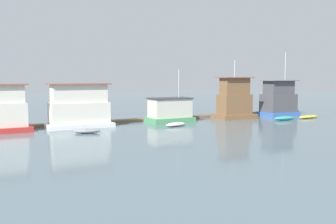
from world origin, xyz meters
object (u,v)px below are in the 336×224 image
houseboat_green (170,111)px  dinghy_teal (284,118)px  houseboat_brown (235,101)px  houseboat_blue (278,100)px  dinghy_grey (87,131)px  houseboat_white (79,108)px  dinghy_white (176,124)px  dinghy_yellow (308,117)px

houseboat_green → dinghy_teal: (14.47, -4.97, -1.19)m
houseboat_brown → houseboat_blue: 8.49m
houseboat_blue → dinghy_grey: bearing=-171.8°
houseboat_white → dinghy_white: bearing=-23.0°
houseboat_brown → dinghy_white: houseboat_brown is taller
dinghy_grey → houseboat_green: bearing=20.1°
dinghy_grey → dinghy_teal: bearing=-1.5°
houseboat_green → dinghy_yellow: size_ratio=1.62×
dinghy_grey → dinghy_yellow: (30.96, -0.44, -0.04)m
houseboat_blue → dinghy_teal: bearing=-126.7°
dinghy_white → dinghy_yellow: size_ratio=0.76×
dinghy_grey → dinghy_teal: dinghy_teal is taller
houseboat_white → dinghy_yellow: bearing=-9.7°
dinghy_grey → houseboat_white: bearing=84.1°
dinghy_white → dinghy_teal: (15.71, -1.20, 0.05)m
houseboat_white → dinghy_grey: bearing=-95.9°
houseboat_green → houseboat_blue: (18.20, 0.04, 0.87)m
houseboat_brown → dinghy_teal: size_ratio=2.41×
houseboat_green → houseboat_blue: 18.22m
houseboat_white → houseboat_green: (11.26, -0.50, -0.78)m
houseboat_white → dinghy_teal: size_ratio=2.21×
dinghy_teal → dinghy_yellow: bearing=2.8°
dinghy_yellow → houseboat_brown: bearing=155.7°
houseboat_white → houseboat_blue: size_ratio=0.78×
houseboat_brown → dinghy_grey: 21.93m
dinghy_grey → dinghy_teal: 26.24m
houseboat_brown → dinghy_white: bearing=-163.2°
houseboat_brown → dinghy_teal: (4.75, -4.51, -2.11)m
houseboat_brown → dinghy_grey: bearing=-169.9°
houseboat_white → dinghy_yellow: 30.97m
houseboat_white → dinghy_grey: 5.21m
houseboat_brown → dinghy_teal: 6.88m
houseboat_white → houseboat_green: bearing=-2.5°
houseboat_blue → dinghy_yellow: bearing=-78.2°
dinghy_teal → houseboat_green: bearing=161.1°
houseboat_white → houseboat_brown: size_ratio=0.92×
dinghy_teal → dinghy_yellow: dinghy_teal is taller
houseboat_green → dinghy_yellow: (19.19, -4.74, -1.26)m
houseboat_brown → dinghy_white: size_ratio=2.57×
dinghy_teal → houseboat_brown: bearing=136.5°
houseboat_white → dinghy_grey: size_ratio=2.52×
houseboat_white → dinghy_yellow: size_ratio=1.79×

